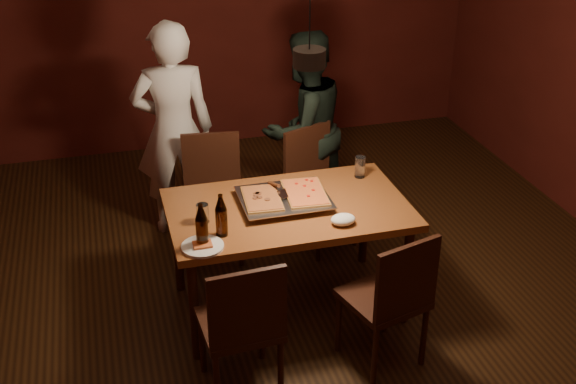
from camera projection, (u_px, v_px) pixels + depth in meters
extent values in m
plane|color=#38210F|center=(306.00, 318.00, 4.71)|extent=(6.00, 6.00, 0.00)
plane|color=#591A14|center=(214.00, 1.00, 6.63)|extent=(5.00, 0.00, 5.00)
cube|color=brown|center=(288.00, 210.00, 4.51)|extent=(1.50, 0.90, 0.05)
cylinder|color=#38190F|center=(194.00, 310.00, 4.22)|extent=(0.06, 0.06, 0.70)
cylinder|color=#38190F|center=(406.00, 276.00, 4.53)|extent=(0.06, 0.06, 0.70)
cylinder|color=#38190F|center=(177.00, 245.00, 4.85)|extent=(0.06, 0.06, 0.70)
cylinder|color=#38190F|center=(364.00, 219.00, 5.16)|extent=(0.06, 0.06, 0.70)
cube|color=#38190F|center=(214.00, 203.00, 5.21)|extent=(0.48, 0.48, 0.04)
cube|color=#38190F|center=(211.00, 162.00, 5.27)|extent=(0.42, 0.09, 0.45)
cube|color=#38190F|center=(323.00, 193.00, 5.35)|extent=(0.55, 0.55, 0.04)
cube|color=#38190F|center=(307.00, 155.00, 5.37)|extent=(0.40, 0.19, 0.45)
cube|color=#38190F|center=(239.00, 324.00, 3.97)|extent=(0.44, 0.44, 0.04)
cube|color=#38190F|center=(248.00, 309.00, 3.70)|extent=(0.42, 0.05, 0.45)
cube|color=#38190F|center=(383.00, 298.00, 4.18)|extent=(0.52, 0.52, 0.04)
cube|color=#38190F|center=(407.00, 280.00, 3.93)|extent=(0.41, 0.14, 0.45)
cube|color=silver|center=(284.00, 200.00, 4.52)|extent=(0.55, 0.45, 0.05)
cube|color=maroon|center=(262.00, 198.00, 4.48)|extent=(0.25, 0.37, 0.02)
cube|color=gold|center=(305.00, 192.00, 4.55)|extent=(0.28, 0.41, 0.02)
cylinder|color=black|center=(202.00, 232.00, 4.05)|extent=(0.07, 0.07, 0.17)
cone|color=black|center=(201.00, 212.00, 3.99)|extent=(0.07, 0.07, 0.10)
cylinder|color=black|center=(222.00, 222.00, 4.16)|extent=(0.07, 0.07, 0.17)
cone|color=black|center=(221.00, 202.00, 4.09)|extent=(0.07, 0.07, 0.10)
cylinder|color=silver|center=(203.00, 213.00, 4.30)|extent=(0.07, 0.07, 0.12)
cylinder|color=silver|center=(360.00, 167.00, 4.84)|extent=(0.07, 0.07, 0.15)
cylinder|color=white|center=(203.00, 246.00, 4.07)|extent=(0.24, 0.24, 0.02)
cube|color=gold|center=(202.00, 244.00, 4.06)|extent=(0.11, 0.09, 0.01)
ellipsoid|color=white|center=(343.00, 220.00, 4.29)|extent=(0.15, 0.12, 0.06)
imported|color=white|center=(174.00, 130.00, 5.38)|extent=(0.63, 0.43, 1.66)
imported|color=black|center=(304.00, 129.00, 5.57)|extent=(0.92, 0.83, 1.53)
cylinder|color=black|center=(309.00, 58.00, 3.90)|extent=(0.18, 0.18, 0.10)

